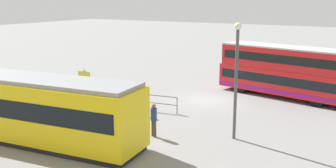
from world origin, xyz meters
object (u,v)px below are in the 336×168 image
at_px(double_decker_bus, 287,72).
at_px(tram_yellow, 6,104).
at_px(pedestrian_crossing, 154,118).
at_px(info_sign, 84,80).
at_px(street_lamp, 236,71).
at_px(pedestrian_near_railing, 139,99).

height_order(double_decker_bus, tram_yellow, double_decker_bus).
distance_m(double_decker_bus, tram_yellow, 18.84).
bearing_deg(tram_yellow, double_decker_bus, -123.99).
relative_size(pedestrian_crossing, info_sign, 0.80).
relative_size(pedestrian_crossing, street_lamp, 0.30).
xyz_separation_m(double_decker_bus, info_sign, (11.85, 8.23, -0.37)).
xyz_separation_m(pedestrian_near_railing, street_lamp, (-6.54, 1.00, 2.53)).
xyz_separation_m(double_decker_bus, street_lamp, (0.11, 10.11, 1.63)).
bearing_deg(pedestrian_near_railing, double_decker_bus, -126.16).
height_order(pedestrian_crossing, street_lamp, street_lamp).
bearing_deg(double_decker_bus, tram_yellow, 56.01).
relative_size(double_decker_bus, street_lamp, 1.74).
relative_size(tram_yellow, pedestrian_crossing, 8.68).
height_order(pedestrian_near_railing, info_sign, info_sign).
bearing_deg(street_lamp, double_decker_bus, -90.65).
distance_m(tram_yellow, info_sign, 7.51).
bearing_deg(pedestrian_crossing, info_sign, -24.78).
height_order(pedestrian_crossing, info_sign, info_sign).
xyz_separation_m(tram_yellow, pedestrian_crossing, (-6.69, -3.69, -0.68)).
relative_size(pedestrian_near_railing, pedestrian_crossing, 0.97).
bearing_deg(pedestrian_near_railing, street_lamp, 171.29).
bearing_deg(tram_yellow, pedestrian_crossing, -151.11).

